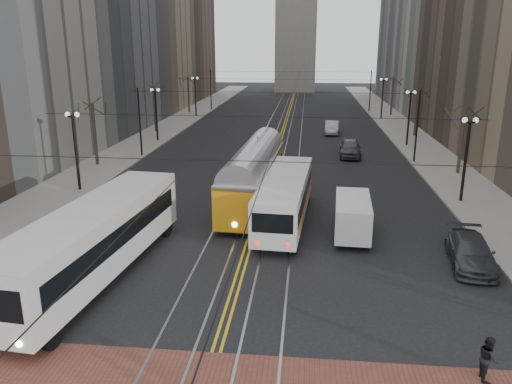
% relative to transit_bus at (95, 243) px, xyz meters
% --- Properties ---
extents(ground, '(260.00, 260.00, 0.00)m').
position_rel_transit_bus_xyz_m(ground, '(6.59, -4.38, -1.70)').
color(ground, black).
rests_on(ground, ground).
extents(sidewalk_left, '(5.00, 140.00, 0.15)m').
position_rel_transit_bus_xyz_m(sidewalk_left, '(-8.41, 40.62, -1.63)').
color(sidewalk_left, gray).
rests_on(sidewalk_left, ground).
extents(sidewalk_right, '(5.00, 140.00, 0.15)m').
position_rel_transit_bus_xyz_m(sidewalk_right, '(21.59, 40.62, -1.63)').
color(sidewalk_right, gray).
rests_on(sidewalk_right, ground).
extents(streetcar_rails, '(4.80, 130.00, 0.02)m').
position_rel_transit_bus_xyz_m(streetcar_rails, '(6.59, 40.62, -1.70)').
color(streetcar_rails, gray).
rests_on(streetcar_rails, ground).
extents(centre_lines, '(0.42, 130.00, 0.01)m').
position_rel_transit_bus_xyz_m(centre_lines, '(6.59, 40.62, -1.69)').
color(centre_lines, gold).
rests_on(centre_lines, ground).
extents(lamp_posts, '(27.60, 57.20, 5.60)m').
position_rel_transit_bus_xyz_m(lamp_posts, '(6.59, 24.37, 1.10)').
color(lamp_posts, black).
rests_on(lamp_posts, ground).
extents(street_trees, '(31.68, 53.28, 5.60)m').
position_rel_transit_bus_xyz_m(street_trees, '(6.59, 30.87, 1.10)').
color(street_trees, '#382D23').
rests_on(street_trees, ground).
extents(trolley_wires, '(25.96, 120.00, 6.60)m').
position_rel_transit_bus_xyz_m(trolley_wires, '(6.59, 30.46, 2.07)').
color(trolley_wires, black).
rests_on(trolley_wires, ground).
extents(transit_bus, '(4.17, 13.82, 3.40)m').
position_rel_transit_bus_xyz_m(transit_bus, '(0.00, 0.00, 0.00)').
color(transit_bus, silver).
rests_on(transit_bus, ground).
extents(streetcar, '(3.26, 13.86, 3.24)m').
position_rel_transit_bus_xyz_m(streetcar, '(6.09, 12.15, -0.08)').
color(streetcar, orange).
rests_on(streetcar, ground).
extents(rear_bus, '(3.20, 11.34, 2.92)m').
position_rel_transit_bus_xyz_m(rear_bus, '(8.39, 8.37, -0.24)').
color(rear_bus, silver).
rests_on(rear_bus, ground).
extents(cargo_van, '(2.20, 5.07, 2.20)m').
position_rel_transit_bus_xyz_m(cargo_van, '(12.28, 6.48, -0.60)').
color(cargo_van, silver).
rests_on(cargo_van, ground).
extents(sedan_grey, '(2.26, 5.04, 1.68)m').
position_rel_transit_bus_xyz_m(sedan_grey, '(13.82, 27.76, -0.86)').
color(sedan_grey, '#43474C').
rests_on(sedan_grey, ground).
extents(sedan_silver, '(1.83, 4.65, 1.51)m').
position_rel_transit_bus_xyz_m(sedan_silver, '(12.61, 40.66, -0.95)').
color(sedan_silver, '#A9AAB0').
rests_on(sedan_silver, ground).
extents(sedan_parked, '(2.56, 5.09, 1.42)m').
position_rel_transit_bus_xyz_m(sedan_parked, '(17.79, 3.14, -0.99)').
color(sedan_parked, '#383B3F').
rests_on(sedan_parked, ground).
extents(pedestrian_c, '(0.63, 0.78, 1.53)m').
position_rel_transit_bus_xyz_m(pedestrian_c, '(15.62, -5.88, -0.92)').
color(pedestrian_c, black).
rests_on(pedestrian_c, crosswalk_band).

